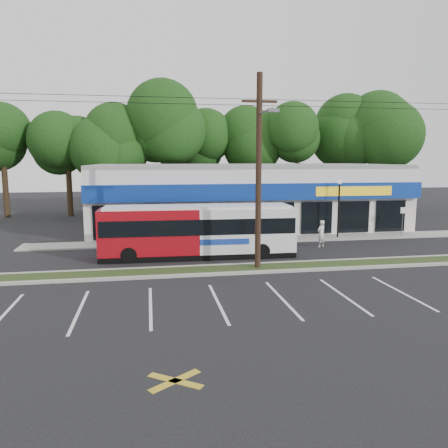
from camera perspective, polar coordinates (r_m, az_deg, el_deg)
name	(u,v)px	position (r m, az deg, el deg)	size (l,w,h in m)	color
ground	(203,277)	(21.70, -2.71, -6.91)	(120.00, 120.00, 0.00)	black
grass_strip	(201,271)	(22.64, -3.03, -6.10)	(40.00, 1.60, 0.12)	#223214
curb_south	(203,275)	(21.82, -2.76, -6.63)	(40.00, 0.25, 0.14)	#9E9E93
curb_north	(199,266)	(23.45, -3.28, -5.56)	(40.00, 0.25, 0.14)	#9E9E93
sidewalk	(257,240)	(31.23, 4.36, -2.06)	(32.00, 2.20, 0.10)	#9E9E93
strip_mall	(244,195)	(37.68, 2.57, 3.76)	(25.00, 12.55, 5.30)	silver
utility_pole	(256,166)	(22.35, 4.18, 7.59)	(50.00, 2.77, 10.00)	black
lamp_post	(339,202)	(32.67, 14.77, 2.79)	(0.30, 0.30, 4.25)	black
sign_post	(403,216)	(34.97, 22.33, 0.95)	(0.45, 0.10, 2.23)	#59595E
tree_line	(210,134)	(47.29, -1.88, 11.72)	(46.76, 6.76, 11.83)	black
metrobus	(198,230)	(25.75, -3.38, -0.76)	(11.46, 2.74, 3.07)	maroon
car_dark	(260,232)	(30.66, 4.72, -1.05)	(1.63, 4.06, 1.38)	black
pedestrian_a	(321,234)	(29.39, 12.58, -1.25)	(0.65, 0.43, 1.78)	silver
pedestrian_b	(248,231)	(30.45, 3.20, -0.97)	(0.73, 0.57, 1.51)	silver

